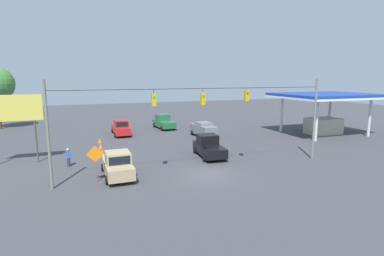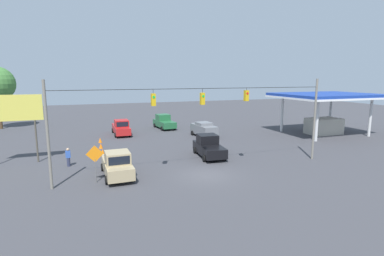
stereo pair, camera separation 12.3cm
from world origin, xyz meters
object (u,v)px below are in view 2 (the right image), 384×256
(pickup_truck_tan_parked_shoulder, at_px, (117,164))
(pickup_truck_red_withflow_far, at_px, (121,128))
(traffic_cone_fourth, at_px, (101,146))
(sedan_grey_oncoming_far, at_px, (204,129))
(traffic_cone_second, at_px, (107,160))
(gas_station, at_px, (325,105))
(pedestrian, at_px, (68,157))
(traffic_cone_fifth, at_px, (100,140))
(traffic_cone_third, at_px, (103,152))
(work_zone_sign, at_px, (95,157))
(roadside_billboard, at_px, (12,112))
(pickup_truck_green_oncoming_deep, at_px, (164,122))
(overhead_signal_span, at_px, (202,116))
(traffic_cone_nearest, at_px, (107,170))
(pickup_truck_black_crossing_near, at_px, (209,147))

(pickup_truck_tan_parked_shoulder, distance_m, pickup_truck_red_withflow_far, 17.72)
(traffic_cone_fourth, bearing_deg, pickup_truck_tan_parked_shoulder, 93.80)
(sedan_grey_oncoming_far, relative_size, traffic_cone_second, 7.98)
(pickup_truck_tan_parked_shoulder, xyz_separation_m, gas_station, (-28.83, -8.63, 3.10))
(traffic_cone_second, bearing_deg, pedestrian, -3.28)
(traffic_cone_fifth, xyz_separation_m, gas_station, (-29.41, 4.78, 3.78))
(traffic_cone_fourth, bearing_deg, traffic_cone_third, 90.43)
(traffic_cone_third, distance_m, work_zone_sign, 8.49)
(pickup_truck_tan_parked_shoulder, relative_size, gas_station, 0.42)
(traffic_cone_fifth, relative_size, roadside_billboard, 0.09)
(pickup_truck_green_oncoming_deep, distance_m, pedestrian, 20.90)
(pedestrian, bearing_deg, overhead_signal_span, 152.58)
(overhead_signal_span, xyz_separation_m, traffic_cone_second, (7.20, -5.26, -4.42))
(traffic_cone_fifth, xyz_separation_m, roadside_billboard, (7.64, 6.68, 4.41))
(gas_station, bearing_deg, traffic_cone_third, 2.46)
(traffic_cone_nearest, xyz_separation_m, traffic_cone_fourth, (0.00, -9.16, 0.00))
(pickup_truck_red_withflow_far, distance_m, pickup_truck_green_oncoming_deep, 7.48)
(sedan_grey_oncoming_far, distance_m, traffic_cone_second, 15.48)
(pickup_truck_green_oncoming_deep, relative_size, traffic_cone_nearest, 8.98)
(traffic_cone_third, relative_size, traffic_cone_fifth, 1.00)
(traffic_cone_nearest, bearing_deg, overhead_signal_span, 162.68)
(traffic_cone_fourth, distance_m, work_zone_sign, 11.35)
(roadside_billboard, bearing_deg, gas_station, -177.06)
(traffic_cone_nearest, relative_size, traffic_cone_third, 1.00)
(sedan_grey_oncoming_far, xyz_separation_m, traffic_cone_fifth, (13.09, -0.90, -0.71))
(overhead_signal_span, height_order, roadside_billboard, overhead_signal_span)
(traffic_cone_fifth, height_order, roadside_billboard, roadside_billboard)
(roadside_billboard, relative_size, pedestrian, 3.79)
(traffic_cone_third, xyz_separation_m, work_zone_sign, (0.99, 8.26, 1.69))
(overhead_signal_span, xyz_separation_m, roadside_billboard, (14.97, -7.91, -0.01))
(pickup_truck_red_withflow_far, relative_size, sedan_grey_oncoming_far, 1.18)
(traffic_cone_fourth, xyz_separation_m, work_zone_sign, (0.97, 11.18, 1.69))
(sedan_grey_oncoming_far, height_order, traffic_cone_fourth, sedan_grey_oncoming_far)
(pickup_truck_tan_parked_shoulder, relative_size, pickup_truck_green_oncoming_deep, 1.01)
(pedestrian, bearing_deg, traffic_cone_third, -134.89)
(traffic_cone_nearest, relative_size, pedestrian, 0.36)
(roadside_billboard, bearing_deg, pickup_truck_tan_parked_shoulder, 140.73)
(pickup_truck_red_withflow_far, distance_m, traffic_cone_second, 13.80)
(traffic_cone_third, xyz_separation_m, traffic_cone_fifth, (-0.08, -6.04, 0.00))
(traffic_cone_third, height_order, pedestrian, pedestrian)
(overhead_signal_span, distance_m, pickup_truck_black_crossing_near, 6.24)
(pickup_truck_tan_parked_shoulder, distance_m, traffic_cone_fourth, 10.33)
(pickup_truck_green_oncoming_deep, xyz_separation_m, roadside_billboard, (17.47, 13.90, 3.73))
(overhead_signal_span, height_order, pedestrian, overhead_signal_span)
(work_zone_sign, bearing_deg, pedestrian, -67.80)
(pickup_truck_black_crossing_near, height_order, pickup_truck_red_withflow_far, same)
(overhead_signal_span, relative_size, gas_station, 1.81)
(pickup_truck_black_crossing_near, height_order, work_zone_sign, work_zone_sign)
(sedan_grey_oncoming_far, height_order, traffic_cone_fifth, sedan_grey_oncoming_far)
(pickup_truck_black_crossing_near, xyz_separation_m, traffic_cone_nearest, (9.90, 2.02, -0.68))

